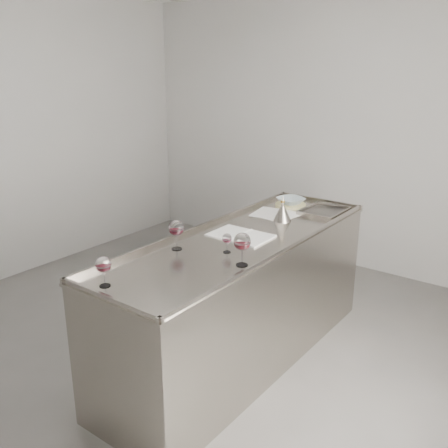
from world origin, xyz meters
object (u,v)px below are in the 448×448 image
Objects in this scene: wine_glass_middle at (103,265)px; counter at (241,299)px; ceramic_bowl at (291,201)px; wine_glass_left at (176,229)px; notebook at (240,236)px; wine_funnel at (282,213)px; wine_glass_small at (227,239)px; wine_glass_right at (242,242)px.

counter is at bearing 81.88° from wine_glass_middle.
ceramic_bowl is at bearing 98.51° from counter.
wine_glass_left reaches higher than ceramic_bowl.
counter is 1.06m from ceramic_bowl.
ceramic_bowl reaches higher than notebook.
wine_funnel reaches higher than counter.
wine_glass_small reaches higher than notebook.
wine_glass_left is 0.98× the size of wine_funnel.
wine_glass_small is at bearing -79.90° from ceramic_bowl.
notebook is (-0.31, 0.42, -0.14)m from wine_glass_right.
wine_glass_small is (0.23, 0.81, -0.03)m from wine_glass_middle.
wine_glass_left is 0.91× the size of ceramic_bowl.
wine_glass_left reaches higher than wine_glass_middle.
ceramic_bowl is at bearing 107.47° from wine_glass_right.
wine_funnel is (0.24, 0.94, -0.08)m from wine_glass_left.
wine_glass_left reaches higher than counter.
notebook is at bearing 109.44° from wine_glass_small.
wine_funnel is at bearing 75.56° from wine_glass_left.
wine_glass_middle is 0.85× the size of wine_glass_right.
notebook is 2.08× the size of wine_funnel.
wine_funnel reaches higher than wine_glass_middle.
wine_glass_middle reaches higher than ceramic_bowl.
notebook is 0.90m from ceramic_bowl.
wine_glass_middle is 0.85× the size of wine_funnel.
wine_funnel is at bearing -68.78° from ceramic_bowl.
wine_funnel is at bearing 94.01° from wine_glass_small.
counter is at bearing -81.49° from ceramic_bowl.
wine_glass_right is 0.24m from wine_glass_small.
notebook is at bearing 136.81° from counter.
counter is 1.24m from wine_glass_middle.
wine_glass_small is 1.21m from ceramic_bowl.
wine_glass_left reaches higher than notebook.
wine_funnel is at bearing 87.83° from counter.
notebook is at bearing -83.24° from ceramic_bowl.
wine_glass_left is at bearing -93.60° from ceramic_bowl.
wine_glass_middle is at bearing -84.13° from wine_glass_left.
wine_glass_small is at bearing -71.25° from notebook.
wine_glass_middle is at bearing -98.12° from counter.
counter is 11.83× the size of wine_glass_right.
wine_funnel is (0.02, 0.52, 0.53)m from counter.
wine_funnel is (0.05, 0.48, 0.06)m from notebook.
wine_glass_middle is 0.79× the size of ceramic_bowl.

